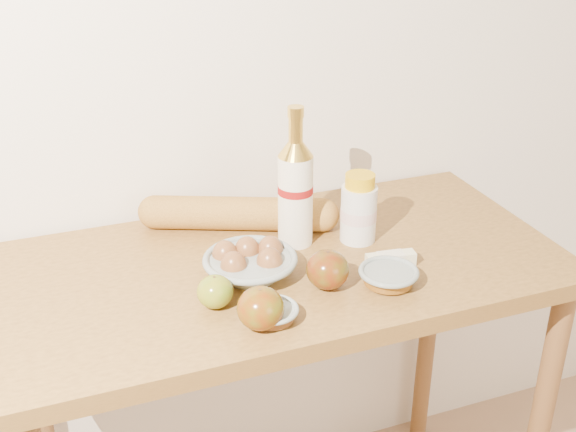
% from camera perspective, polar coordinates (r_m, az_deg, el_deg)
% --- Properties ---
extents(back_wall, '(3.50, 0.02, 2.60)m').
position_cam_1_polar(back_wall, '(1.70, -4.40, 13.66)').
color(back_wall, white).
rests_on(back_wall, ground).
extents(table, '(1.20, 0.60, 0.90)m').
position_cam_1_polar(table, '(1.61, -0.38, -7.34)').
color(table, '#A37434').
rests_on(table, ground).
extents(bourbon_bottle, '(0.09, 0.09, 0.32)m').
position_cam_1_polar(bourbon_bottle, '(1.56, 0.59, 2.07)').
color(bourbon_bottle, white).
rests_on(bourbon_bottle, table).
extents(cream_bottle, '(0.11, 0.11, 0.16)m').
position_cam_1_polar(cream_bottle, '(1.60, 5.61, 0.47)').
color(cream_bottle, white).
rests_on(cream_bottle, table).
extents(egg_bowl, '(0.22, 0.22, 0.07)m').
position_cam_1_polar(egg_bowl, '(1.48, -3.03, -3.67)').
color(egg_bowl, gray).
rests_on(egg_bowl, table).
extents(baguette, '(0.46, 0.25, 0.08)m').
position_cam_1_polar(baguette, '(1.66, -3.95, 0.21)').
color(baguette, '#C38D3B').
rests_on(baguette, table).
extents(apple_yellowgreen, '(0.07, 0.07, 0.07)m').
position_cam_1_polar(apple_yellowgreen, '(1.39, -5.78, -5.97)').
color(apple_yellowgreen, '#A08820').
rests_on(apple_yellowgreen, table).
extents(apple_redgreen_front, '(0.11, 0.11, 0.08)m').
position_cam_1_polar(apple_redgreen_front, '(1.32, -2.18, -7.30)').
color(apple_redgreen_front, '#981108').
rests_on(apple_redgreen_front, table).
extents(apple_redgreen_right, '(0.10, 0.10, 0.08)m').
position_cam_1_polar(apple_redgreen_right, '(1.44, 3.14, -4.26)').
color(apple_redgreen_right, maroon).
rests_on(apple_redgreen_right, table).
extents(sugar_bowl, '(0.12, 0.12, 0.03)m').
position_cam_1_polar(sugar_bowl, '(1.35, -1.27, -7.70)').
color(sugar_bowl, '#8D9A94').
rests_on(sugar_bowl, table).
extents(syrup_bowl, '(0.12, 0.12, 0.04)m').
position_cam_1_polar(syrup_bowl, '(1.47, 7.94, -4.74)').
color(syrup_bowl, gray).
rests_on(syrup_bowl, table).
extents(butter_stick, '(0.11, 0.04, 0.03)m').
position_cam_1_polar(butter_stick, '(1.53, 8.11, -3.45)').
color(butter_stick, beige).
rests_on(butter_stick, table).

